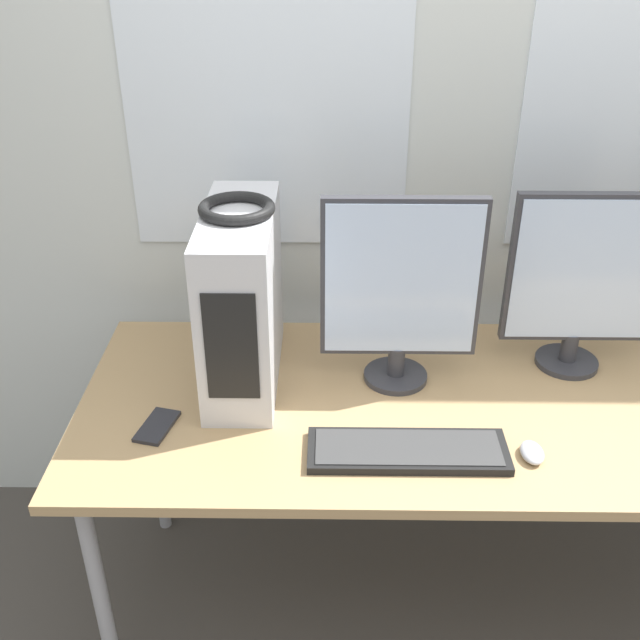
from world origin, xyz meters
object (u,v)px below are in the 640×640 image
object	(u,v)px
headphones	(237,208)
cell_phone	(157,426)
mouse	(532,452)
monitor_main	(401,289)
pc_tower	(242,299)
monitor_right_near	(582,280)
keyboard	(408,451)

from	to	relation	value
headphones	cell_phone	world-z (taller)	headphones
mouse	monitor_main	bearing A→B (deg)	132.51
mouse	pc_tower	bearing A→B (deg)	154.52
pc_tower	monitor_right_near	bearing A→B (deg)	4.14
monitor_main	cell_phone	xyz separation A→B (m)	(-0.60, -0.22, -0.27)
monitor_right_near	cell_phone	world-z (taller)	monitor_right_near
pc_tower	monitor_right_near	distance (m)	0.89
pc_tower	mouse	world-z (taller)	pc_tower
monitor_right_near	cell_phone	xyz separation A→B (m)	(-1.09, -0.30, -0.26)
monitor_right_near	keyboard	xyz separation A→B (m)	(-0.48, -0.39, -0.25)
headphones	monitor_main	xyz separation A→B (m)	(0.41, -0.01, -0.21)
keyboard	headphones	bearing A→B (deg)	141.34
pc_tower	keyboard	distance (m)	0.57
pc_tower	cell_phone	xyz separation A→B (m)	(-0.20, -0.24, -0.23)
keyboard	mouse	bearing A→B (deg)	-1.08
pc_tower	keyboard	bearing A→B (deg)	-38.58
pc_tower	monitor_main	distance (m)	0.41
headphones	pc_tower	bearing A→B (deg)	-90.00
pc_tower	mouse	distance (m)	0.81
headphones	cell_phone	xyz separation A→B (m)	(-0.20, -0.24, -0.48)
monitor_right_near	pc_tower	bearing A→B (deg)	-175.86
headphones	monitor_right_near	size ratio (longest dim) A/B	0.37
pc_tower	monitor_right_near	xyz separation A→B (m)	(0.89, 0.06, 0.03)
monitor_right_near	monitor_main	bearing A→B (deg)	-170.90
monitor_main	headphones	bearing A→B (deg)	178.05
headphones	monitor_right_near	bearing A→B (deg)	4.08
pc_tower	cell_phone	distance (m)	0.38
headphones	cell_phone	distance (m)	0.57
pc_tower	monitor_right_near	size ratio (longest dim) A/B	0.95
headphones	monitor_right_near	world-z (taller)	monitor_right_near
monitor_main	keyboard	distance (m)	0.41
monitor_main	keyboard	xyz separation A→B (m)	(0.01, -0.32, -0.26)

